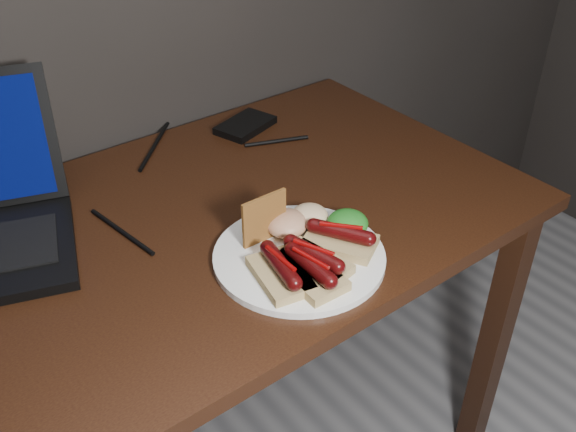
# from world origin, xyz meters

# --- Properties ---
(desk) EXTENTS (1.40, 0.70, 0.75)m
(desk) POSITION_xyz_m (0.00, 1.38, 0.66)
(desk) COLOR #321A0C
(desk) RESTS_ON ground
(hard_drive) EXTENTS (0.15, 0.12, 0.02)m
(hard_drive) POSITION_xyz_m (0.37, 1.63, 0.76)
(hard_drive) COLOR black
(hard_drive) RESTS_ON desk
(desk_cables) EXTENTS (0.88, 0.42, 0.01)m
(desk_cables) POSITION_xyz_m (0.00, 1.53, 0.75)
(desk_cables) COLOR black
(desk_cables) RESTS_ON desk
(plate) EXTENTS (0.30, 0.30, 0.01)m
(plate) POSITION_xyz_m (0.17, 1.19, 0.76)
(plate) COLOR white
(plate) RESTS_ON desk
(bread_sausage_left) EXTENTS (0.09, 0.13, 0.04)m
(bread_sausage_left) POSITION_xyz_m (0.11, 1.16, 0.78)
(bread_sausage_left) COLOR tan
(bread_sausage_left) RESTS_ON plate
(bread_sausage_center) EXTENTS (0.09, 0.13, 0.04)m
(bread_sausage_center) POSITION_xyz_m (0.17, 1.15, 0.78)
(bread_sausage_center) COLOR tan
(bread_sausage_center) RESTS_ON plate
(bread_sausage_right) EXTENTS (0.12, 0.13, 0.04)m
(bread_sausage_right) POSITION_xyz_m (0.24, 1.17, 0.78)
(bread_sausage_right) COLOR tan
(bread_sausage_right) RESTS_ON plate
(bread_sausage_extra) EXTENTS (0.07, 0.12, 0.04)m
(bread_sausage_extra) POSITION_xyz_m (0.15, 1.13, 0.78)
(bread_sausage_extra) COLOR tan
(bread_sausage_extra) RESTS_ON plate
(crispbread) EXTENTS (0.09, 0.01, 0.08)m
(crispbread) POSITION_xyz_m (0.15, 1.26, 0.80)
(crispbread) COLOR #A3642C
(crispbread) RESTS_ON plate
(salad_greens) EXTENTS (0.07, 0.07, 0.04)m
(salad_greens) POSITION_xyz_m (0.28, 1.19, 0.78)
(salad_greens) COLOR #1C6213
(salad_greens) RESTS_ON plate
(salsa_mound) EXTENTS (0.07, 0.07, 0.04)m
(salsa_mound) POSITION_xyz_m (0.19, 1.25, 0.78)
(salsa_mound) COLOR maroon
(salsa_mound) RESTS_ON plate
(coleslaw_mound) EXTENTS (0.06, 0.06, 0.04)m
(coleslaw_mound) POSITION_xyz_m (0.24, 1.25, 0.78)
(coleslaw_mound) COLOR silver
(coleslaw_mound) RESTS_ON plate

